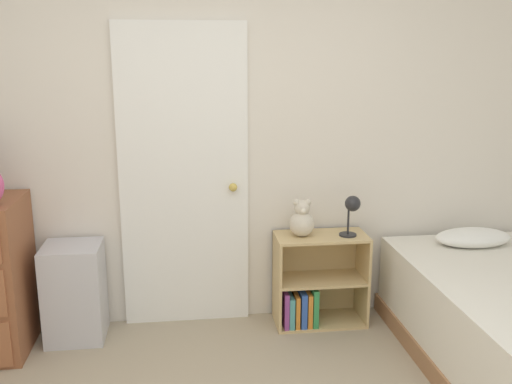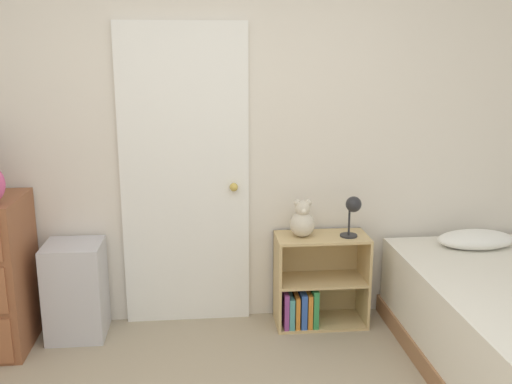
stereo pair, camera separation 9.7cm
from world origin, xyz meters
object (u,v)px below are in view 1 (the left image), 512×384
at_px(bookshelf, 313,287).
at_px(desk_lamp, 352,208).
at_px(teddy_bear, 302,220).
at_px(storage_bin, 75,292).

relative_size(bookshelf, desk_lamp, 2.28).
distance_m(teddy_bear, desk_lamp, 0.34).
distance_m(storage_bin, desk_lamp, 1.88).
bearing_deg(storage_bin, desk_lamp, -0.81).
distance_m(bookshelf, desk_lamp, 0.62).
height_order(bookshelf, teddy_bear, teddy_bear).
distance_m(storage_bin, teddy_bear, 1.55).
xyz_separation_m(storage_bin, desk_lamp, (1.81, -0.03, 0.51)).
bearing_deg(desk_lamp, storage_bin, 179.19).
bearing_deg(bookshelf, desk_lamp, -11.12).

